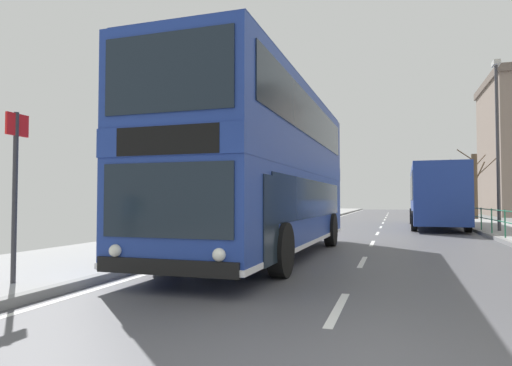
# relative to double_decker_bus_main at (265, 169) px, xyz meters

# --- Properties ---
(double_decker_bus_main) EXTENTS (2.83, 10.47, 4.32)m
(double_decker_bus_main) POSITION_rel_double_decker_bus_main_xyz_m (0.00, 0.00, 0.00)
(double_decker_bus_main) COLOR navy
(double_decker_bus_main) RESTS_ON ground
(background_bus_far_lane) EXTENTS (2.76, 10.86, 3.18)m
(background_bus_far_lane) POSITION_rel_double_decker_bus_main_xyz_m (5.32, 14.84, -0.53)
(background_bus_far_lane) COLOR navy
(background_bus_far_lane) RESTS_ON ground
(bus_stop_sign_near) EXTENTS (0.08, 0.44, 2.74)m
(bus_stop_sign_near) POSITION_rel_double_decker_bus_main_xyz_m (-2.60, -5.50, -0.44)
(bus_stop_sign_near) COLOR #2D2D33
(bus_stop_sign_near) RESTS_ON ground
(street_lamp_far_side) EXTENTS (0.28, 0.60, 7.42)m
(street_lamp_far_side) POSITION_rel_double_decker_bus_main_xyz_m (7.53, 10.46, 2.19)
(street_lamp_far_side) COLOR #38383D
(street_lamp_far_side) RESTS_ON ground
(bare_tree_far_00) EXTENTS (3.39, 2.33, 5.05)m
(bare_tree_far_00) POSITION_rel_double_decker_bus_main_xyz_m (8.69, 24.15, 0.34)
(bare_tree_far_00) COLOR #4C3D2D
(bare_tree_far_00) RESTS_ON ground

